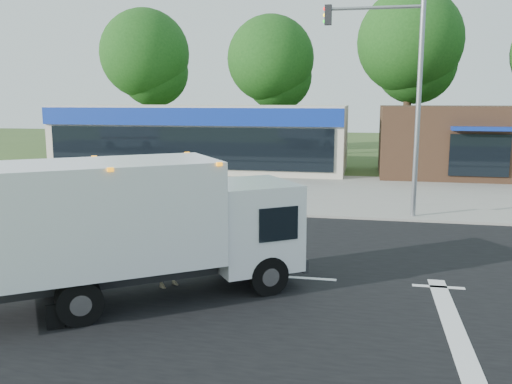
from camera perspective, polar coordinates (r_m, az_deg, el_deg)
ground at (r=13.67m, az=5.91°, el=-9.12°), size 120.00×120.00×0.00m
road_asphalt at (r=13.66m, az=5.91°, el=-9.10°), size 60.00×14.00×0.02m
sidewalk at (r=21.55m, az=8.08°, el=-1.96°), size 60.00×2.40×0.12m
parking_apron at (r=27.26m, az=8.83°, el=0.38°), size 60.00×9.00×0.02m
lane_markings at (r=12.34m, az=11.65°, el=-11.31°), size 55.20×7.00×0.01m
ems_box_truck at (r=12.10m, az=-12.03°, el=-2.89°), size 7.03×5.85×3.13m
emergency_worker at (r=12.99m, az=-9.24°, el=-5.72°), size 0.76×0.82×1.98m
retail_strip_mall at (r=34.44m, az=-5.78°, el=5.75°), size 18.00×6.20×4.00m
brown_storefront at (r=33.45m, az=21.55°, el=4.98°), size 10.00×6.70×4.00m
traffic_signal_pole at (r=20.51m, az=15.00°, el=10.89°), size 3.51×0.25×8.00m
background_trees at (r=41.20m, az=8.89°, el=13.82°), size 36.77×7.39×12.10m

